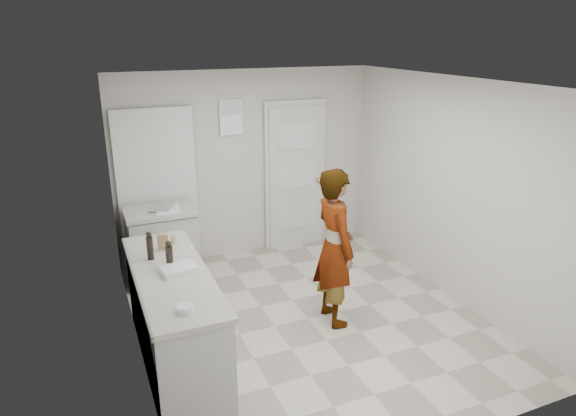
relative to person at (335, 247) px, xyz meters
name	(u,v)px	position (x,y,z in m)	size (l,w,h in m)	color
ground	(308,319)	(-0.24, 0.11, -0.84)	(4.00, 4.00, 0.00)	gray
room_shell	(236,183)	(-0.41, 2.06, 0.18)	(4.00, 4.00, 4.00)	beige
main_counter	(175,321)	(-1.69, -0.09, -0.41)	(0.64, 1.96, 0.93)	#B6B6B2
side_counter	(163,248)	(-1.49, 1.66, -0.41)	(0.84, 0.61, 0.93)	#B6B6B2
person	(335,247)	(0.00, 0.00, 0.00)	(0.61, 0.40, 1.68)	silver
cake_mix_box	(163,242)	(-1.66, 0.43, 0.17)	(0.10, 0.05, 0.16)	olive
spice_jar	(174,240)	(-1.53, 0.55, 0.13)	(0.05, 0.05, 0.08)	tan
oil_cruet_a	(169,255)	(-1.68, 0.00, 0.21)	(0.07, 0.07, 0.26)	black
oil_cruet_b	(150,246)	(-1.81, 0.25, 0.22)	(0.06, 0.06, 0.28)	black
baking_dish	(179,269)	(-1.62, -0.12, 0.11)	(0.34, 0.26, 0.05)	silver
egg_bowl	(185,308)	(-1.72, -0.82, 0.11)	(0.13, 0.13, 0.05)	silver
papers	(168,209)	(-1.40, 1.62, 0.09)	(0.28, 0.36, 0.01)	white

